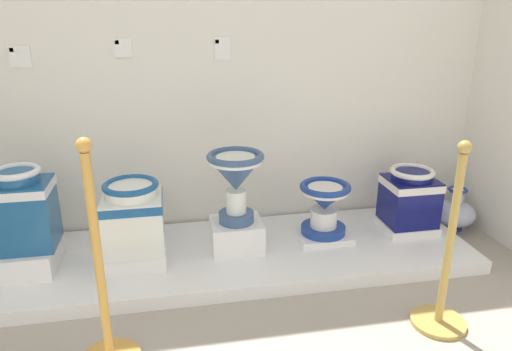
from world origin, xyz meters
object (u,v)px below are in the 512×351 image
info_placard_second (123,48)px  info_placard_first (20,56)px  antique_toilet_leftmost (133,214)px  plinth_block_slender_white (237,235)px  info_placard_third (222,48)px  stanchion_post_near_right (444,279)px  antique_toilet_squat_floral (22,207)px  plinth_block_leftmost (137,255)px  plinth_block_rightmost (323,235)px  decorative_vase_companion (454,212)px  plinth_block_pale_glazed (406,226)px  stanchion_post_near_left (104,306)px  plinth_block_squat_floral (31,257)px  antique_toilet_slender_white (236,175)px  antique_toilet_rightmost (324,202)px  antique_toilet_pale_glazed (410,194)px

info_placard_second → info_placard_first: bearing=180.0°
antique_toilet_leftmost → plinth_block_slender_white: bearing=5.6°
info_placard_third → stanchion_post_near_right: bearing=-54.6°
antique_toilet_squat_floral → plinth_block_leftmost: bearing=-4.2°
plinth_block_rightmost → decorative_vase_companion: bearing=6.7°
plinth_block_leftmost → plinth_block_slender_white: size_ratio=1.08×
stanchion_post_near_right → antique_toilet_leftmost: bearing=153.1°
plinth_block_pale_glazed → info_placard_third: (-1.22, 0.41, 1.19)m
decorative_vase_companion → info_placard_second: bearing=172.3°
decorative_vase_companion → stanchion_post_near_left: bearing=-157.3°
info_placard_first → plinth_block_pale_glazed: bearing=-9.6°
plinth_block_rightmost → info_placard_third: info_placard_third is taller
plinth_block_leftmost → info_placard_third: 1.42m
antique_toilet_leftmost → plinth_block_pale_glazed: size_ratio=1.18×
antique_toilet_squat_floral → plinth_block_slender_white: bearing=0.8°
plinth_block_squat_floral → antique_toilet_leftmost: 0.66m
plinth_block_rightmost → antique_toilet_leftmost: bearing=-175.3°
stanchion_post_near_left → stanchion_post_near_right: (1.64, -0.03, -0.03)m
antique_toilet_squat_floral → info_placard_second: size_ratio=4.10×
plinth_block_rightmost → decorative_vase_companion: decorative_vase_companion is taller
antique_toilet_slender_white → plinth_block_rightmost: antique_toilet_slender_white is taller
plinth_block_leftmost → info_placard_second: bearing=91.6°
antique_toilet_slender_white → plinth_block_leftmost: bearing=-174.4°
antique_toilet_slender_white → info_placard_second: size_ratio=3.85×
antique_toilet_squat_floral → antique_toilet_rightmost: size_ratio=1.38×
antique_toilet_leftmost → info_placard_second: 1.05m
plinth_block_leftmost → info_placard_first: (-0.63, 0.53, 1.14)m
plinth_block_squat_floral → info_placard_third: (1.22, 0.49, 1.14)m
antique_toilet_squat_floral → antique_toilet_leftmost: (0.61, -0.05, -0.07)m
antique_toilet_pale_glazed → info_placard_second: size_ratio=3.34×
info_placard_second → antique_toilet_rightmost: bearing=-19.4°
plinth_block_leftmost → plinth_block_rightmost: (1.21, 0.10, -0.03)m
antique_toilet_squat_floral → antique_toilet_leftmost: 0.62m
plinth_block_slender_white → antique_toilet_leftmost: bearing=-174.4°
plinth_block_slender_white → stanchion_post_near_left: 1.09m
info_placard_third → decorative_vase_companion: bearing=-10.5°
plinth_block_rightmost → info_placard_first: info_placard_first is taller
plinth_block_leftmost → plinth_block_slender_white: plinth_block_slender_white is taller
antique_toilet_squat_floral → info_placard_third: size_ratio=3.34×
plinth_block_squat_floral → antique_toilet_squat_floral: bearing=-90.0°
stanchion_post_near_left → info_placard_third: bearing=61.5°
plinth_block_leftmost → antique_toilet_rightmost: antique_toilet_rightmost is taller
antique_toilet_rightmost → antique_toilet_pale_glazed: size_ratio=0.89×
plinth_block_squat_floral → plinth_block_rightmost: bearing=1.7°
stanchion_post_near_left → antique_toilet_leftmost: bearing=83.2°
plinth_block_leftmost → stanchion_post_near_right: (1.55, -0.79, 0.13)m
antique_toilet_leftmost → decorative_vase_companion: antique_toilet_leftmost is taller
info_placard_second → stanchion_post_near_left: info_placard_second is taller
antique_toilet_pale_glazed → info_placard_third: bearing=161.2°
antique_toilet_slender_white → plinth_block_squat_floral: bearing=-179.2°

